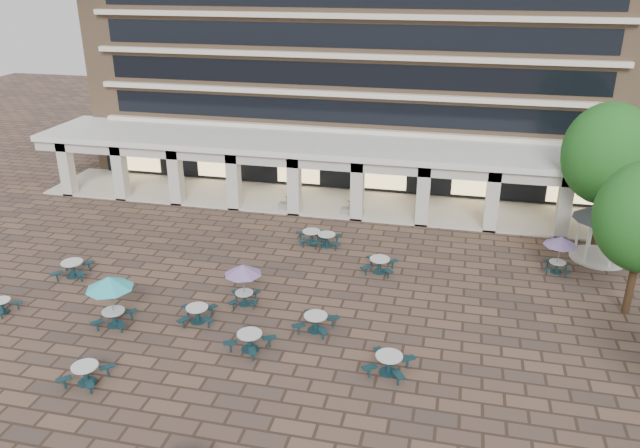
# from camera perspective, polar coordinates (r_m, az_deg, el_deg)

# --- Properties ---
(ground) EXTENTS (120.00, 120.00, 0.00)m
(ground) POSITION_cam_1_polar(r_m,az_deg,el_deg) (30.65, -4.60, -7.69)
(ground) COLOR brown
(ground) RESTS_ON ground
(apartment_building) EXTENTS (40.00, 15.50, 25.20)m
(apartment_building) POSITION_cam_1_polar(r_m,az_deg,el_deg) (51.38, 3.90, 19.39)
(apartment_building) COLOR #8E6F50
(apartment_building) RESTS_ON ground
(retail_arcade) EXTENTS (42.00, 6.60, 4.40)m
(retail_arcade) POSITION_cam_1_polar(r_m,az_deg,el_deg) (42.66, 1.21, 5.65)
(retail_arcade) COLOR white
(retail_arcade) RESTS_ON ground
(picnic_table_0) EXTENTS (1.65, 1.65, 0.65)m
(picnic_table_0) POSITION_cam_1_polar(r_m,az_deg,el_deg) (33.70, -27.09, -6.60)
(picnic_table_0) COLOR #122F36
(picnic_table_0) RESTS_ON ground
(picnic_table_1) EXTENTS (1.85, 1.85, 0.80)m
(picnic_table_1) POSITION_cam_1_polar(r_m,az_deg,el_deg) (27.06, -20.64, -12.59)
(picnic_table_1) COLOR #122F36
(picnic_table_1) RESTS_ON ground
(picnic_table_3) EXTENTS (2.13, 2.13, 0.84)m
(picnic_table_3) POSITION_cam_1_polar(r_m,az_deg,el_deg) (26.06, 6.32, -12.46)
(picnic_table_3) COLOR #122F36
(picnic_table_3) RESTS_ON ground
(picnic_table_4) EXTENTS (2.17, 2.17, 2.50)m
(picnic_table_4) POSITION_cam_1_polar(r_m,az_deg,el_deg) (29.72, -18.70, -5.27)
(picnic_table_4) COLOR #122F36
(picnic_table_4) RESTS_ON ground
(picnic_table_5) EXTENTS (2.20, 2.20, 0.82)m
(picnic_table_5) POSITION_cam_1_polar(r_m,az_deg,el_deg) (27.47, -6.43, -10.48)
(picnic_table_5) COLOR #122F36
(picnic_table_5) RESTS_ON ground
(picnic_table_6) EXTENTS (1.86, 1.86, 2.14)m
(picnic_table_6) POSITION_cam_1_polar(r_m,az_deg,el_deg) (30.26, -7.06, -4.29)
(picnic_table_6) COLOR #122F36
(picnic_table_6) RESTS_ON ground
(picnic_table_7) EXTENTS (2.02, 2.02, 0.81)m
(picnic_table_7) POSITION_cam_1_polar(r_m,az_deg,el_deg) (28.59, -0.39, -8.89)
(picnic_table_7) COLOR #122F36
(picnic_table_7) RESTS_ON ground
(picnic_table_8) EXTENTS (2.21, 2.21, 0.86)m
(picnic_table_8) POSITION_cam_1_polar(r_m,az_deg,el_deg) (35.80, -21.67, -3.73)
(picnic_table_8) COLOR #122F36
(picnic_table_8) RESTS_ON ground
(picnic_table_9) EXTENTS (2.01, 2.01, 0.77)m
(picnic_table_9) POSITION_cam_1_polar(r_m,az_deg,el_deg) (29.82, -11.15, -7.98)
(picnic_table_9) COLOR #122F36
(picnic_table_9) RESTS_ON ground
(picnic_table_10) EXTENTS (1.95, 1.95, 0.82)m
(picnic_table_10) POSITION_cam_1_polar(r_m,az_deg,el_deg) (33.88, 5.47, -3.66)
(picnic_table_10) COLOR #122F36
(picnic_table_10) RESTS_ON ground
(picnic_table_11) EXTENTS (1.82, 1.82, 2.10)m
(picnic_table_11) POSITION_cam_1_polar(r_m,az_deg,el_deg) (35.52, 21.16, -1.59)
(picnic_table_11) COLOR #122F36
(picnic_table_11) RESTS_ON ground
(picnic_table_12) EXTENTS (2.16, 2.16, 0.80)m
(picnic_table_12) POSITION_cam_1_polar(r_m,az_deg,el_deg) (37.21, -0.79, -1.09)
(picnic_table_12) COLOR #122F36
(picnic_table_12) RESTS_ON ground
(picnic_table_13) EXTENTS (1.91, 1.91, 0.79)m
(picnic_table_13) POSITION_cam_1_polar(r_m,az_deg,el_deg) (36.82, 0.61, -1.37)
(picnic_table_13) COLOR #122F36
(picnic_table_13) RESTS_ON ground
(gazebo) EXTENTS (3.54, 3.54, 3.30)m
(gazebo) POSITION_cam_1_polar(r_m,az_deg,el_deg) (37.93, 24.66, 0.50)
(gazebo) COLOR beige
(gazebo) RESTS_ON ground
(tree_east_c) EXTENTS (5.12, 5.12, 8.52)m
(tree_east_c) POSITION_cam_1_polar(r_m,az_deg,el_deg) (38.92, 24.86, 5.82)
(tree_east_c) COLOR #3C2C18
(tree_east_c) RESTS_ON ground
(planter_left) EXTENTS (1.50, 0.61, 1.19)m
(planter_left) POSITION_cam_1_polar(r_m,az_deg,el_deg) (42.32, -2.76, 1.84)
(planter_left) COLOR gray
(planter_left) RESTS_ON ground
(planter_right) EXTENTS (1.50, 0.68, 1.21)m
(planter_right) POSITION_cam_1_polar(r_m,az_deg,el_deg) (41.41, 2.99, 1.38)
(planter_right) COLOR gray
(planter_right) RESTS_ON ground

